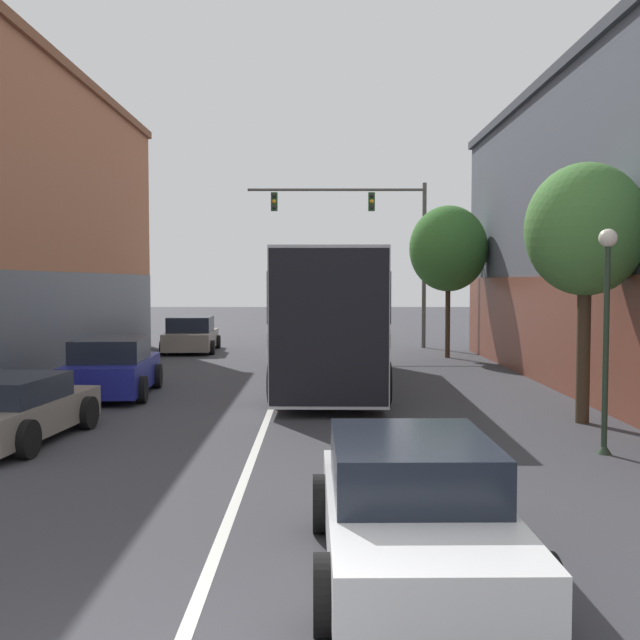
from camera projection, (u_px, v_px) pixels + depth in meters
The scene contains 10 objects.
lane_center_line at pixel (278, 386), 20.85m from camera, with size 0.14×44.19×0.01m.
bus at pixel (329, 312), 21.23m from camera, with size 3.08×11.33×3.69m.
hatchback_foreground at pixel (411, 509), 7.52m from camera, with size 2.06×4.11×1.33m.
parked_car_left_near at pixel (12, 410), 13.56m from camera, with size 2.19×4.16×1.22m.
parked_car_left_mid at pixel (110, 368), 19.06m from camera, with size 2.33×4.28×1.48m.
parked_car_left_far at pixel (189, 335), 31.05m from camera, with size 2.32×4.59×1.46m.
traffic_signal_gantry at pixel (373, 230), 32.65m from camera, with size 7.81×0.36×7.21m.
street_lamp at pixel (604, 325), 12.58m from camera, with size 0.31×0.31×3.81m.
street_tree_near at pixel (584, 231), 15.28m from camera, with size 2.47×2.22×5.34m.
street_tree_far at pixel (447, 249), 28.42m from camera, with size 2.96×2.67×5.80m.
Camera 1 is at (1.12, -4.63, 2.93)m, focal length 42.00 mm.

